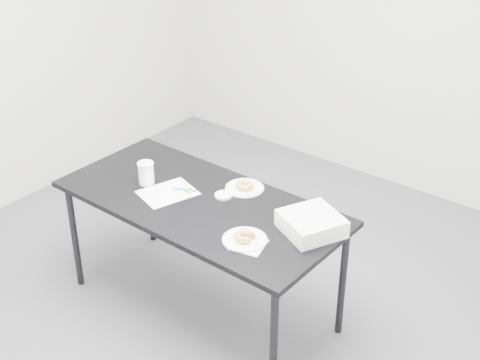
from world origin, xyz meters
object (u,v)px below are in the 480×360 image
Objects in this scene: coffee_cup at (146,173)px; plate_far at (245,188)px; bakery_box at (311,224)px; scorecard at (168,193)px; pen at (185,190)px; donut_near at (245,236)px; table at (200,209)px; donut_far at (245,185)px; plate_near at (245,240)px.

plate_far is at bearing 31.73° from coffee_cup.
scorecard is at bearing -143.20° from bakery_box.
pen is 0.50× the size of bakery_box.
donut_near is 0.36m from bakery_box.
table is 0.47m from donut_near.
pen is 0.34m from donut_far.
plate_far is 2.13× the size of donut_far.
table is 5.46× the size of scorecard.
plate_near is at bearing -52.30° from plate_far.
plate_far is at bearing 17.21° from pen.
coffee_cup is (-0.82, 0.12, 0.06)m from plate_near.
scorecard is 2.80× the size of donut_near.
donut_far reaches higher than plate_near.
plate_near is 0.82× the size of bakery_box.
donut_near is at bearing -8.28° from coffee_cup.
plate_far is (0.32, 0.31, 0.00)m from scorecard.
donut_far is (0.32, 0.31, 0.02)m from scorecard.
pen is (0.06, 0.08, 0.01)m from scorecard.
scorecard is at bearing 170.10° from plate_near.
donut_far is at bearing 17.21° from pen.
scorecard is 1.35× the size of plate_far.
bakery_box is (0.22, 0.28, 0.04)m from plate_near.
donut_far is (0.00, 0.00, 0.02)m from plate_far.
coffee_cup is at bearing 171.72° from donut_near.
pen is 0.34m from plate_far.
donut_far reaches higher than table.
plate_far is 0.58m from coffee_cup.
table is 7.38× the size of plate_far.
scorecard is 0.65m from plate_near.
plate_far is at bearing 180.00° from donut_far.
bakery_box reaches higher than donut_near.
table is 0.21m from scorecard.
table is 0.16m from pen.
donut_near is (0.44, -0.16, 0.08)m from table.
table is 15.28× the size of donut_near.
donut_near is 0.38× the size of bakery_box.
scorecard reaches higher than table.
donut_near is at bearing 0.00° from plate_near.
plate_far is 1.66× the size of coffee_cup.
donut_near is (0.58, -0.19, 0.02)m from pen.
bakery_box reaches higher than plate_near.
pen is 1.04× the size of coffee_cup.
donut_near is 0.53m from plate_far.
pen is 1.34× the size of donut_far.
coffee_cup is (-0.38, -0.04, 0.12)m from table.
table is 15.72× the size of donut_far.
plate_near is at bearing -8.28° from coffee_cup.
plate_near is at bearing -102.26° from bakery_box.
plate_near is 0.36m from bakery_box.
coffee_cup reaches higher than table.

